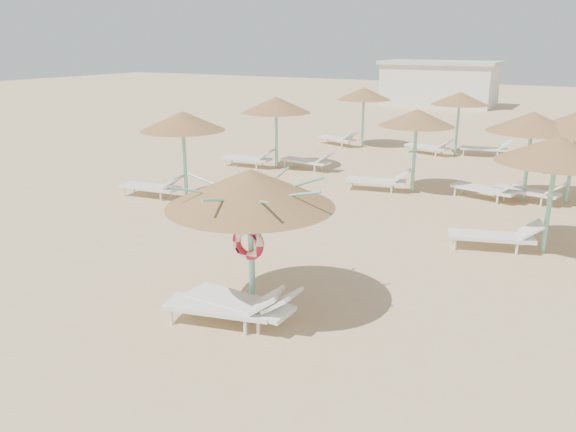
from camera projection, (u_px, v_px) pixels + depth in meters
The scene contains 6 objects.
ground at pixel (254, 303), 10.39m from camera, with size 120.00×120.00×0.00m, color tan.
main_palapa at pixel (250, 189), 9.44m from camera, with size 2.89×2.89×2.59m.
lounger_main_a at pixel (227, 306), 9.46m from camera, with size 2.09×1.06×0.73m.
lounger_main_b at pixel (245, 302), 9.58m from camera, with size 2.11×0.67×0.76m.
palapa_field at pixel (493, 121), 16.99m from camera, with size 19.03×13.91×2.72m.
service_hut at pixel (439, 83), 41.84m from camera, with size 8.40×4.40×3.25m.
Camera 1 is at (5.17, -7.92, 4.62)m, focal length 35.00 mm.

